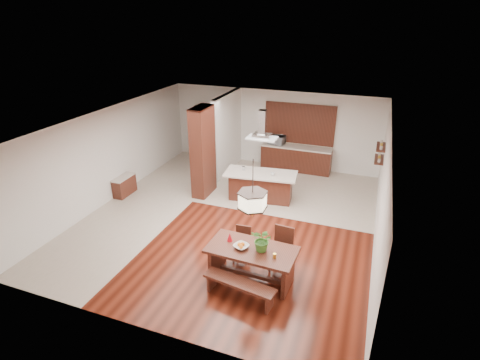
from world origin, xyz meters
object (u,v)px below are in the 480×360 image
at_px(dining_chair_left, 242,244).
at_px(island_cup, 273,174).
at_px(dining_bench, 239,290).
at_px(range_hood, 262,125).
at_px(dining_table, 252,257).
at_px(fruit_bowl, 241,246).
at_px(dining_chair_right, 281,250).
at_px(hallway_console, 124,186).
at_px(pendant_lantern, 253,189).
at_px(microwave, 277,140).
at_px(kitchen_island, 261,186).
at_px(foliage_plant, 263,240).

height_order(dining_chair_left, island_cup, island_cup).
xyz_separation_m(dining_bench, range_hood, (-0.96, 4.55, 2.24)).
distance_m(dining_table, island_cup, 3.81).
xyz_separation_m(dining_table, fruit_bowl, (-0.23, -0.05, 0.25)).
distance_m(dining_chair_right, fruit_bowl, 1.02).
xyz_separation_m(hallway_console, pendant_lantern, (5.27, -2.61, 1.93)).
distance_m(island_cup, microwave, 2.96).
xyz_separation_m(hallway_console, range_hood, (4.28, 1.25, 2.15)).
bearing_deg(dining_bench, fruit_bowl, 106.80).
distance_m(dining_chair_right, microwave, 6.33).
relative_size(hallway_console, kitchen_island, 0.38).
xyz_separation_m(dining_chair_left, dining_chair_right, (0.97, -0.04, 0.10)).
distance_m(hallway_console, range_hood, 4.95).
bearing_deg(dining_bench, hallway_console, 147.74).
relative_size(dining_bench, dining_chair_right, 1.51).
xyz_separation_m(pendant_lantern, microwave, (-1.25, 6.62, -1.13)).
height_order(dining_table, microwave, microwave).
relative_size(dining_chair_right, island_cup, 8.35).
bearing_deg(pendant_lantern, island_cup, 98.88).
xyz_separation_m(kitchen_island, island_cup, (0.40, -0.10, 0.50)).
bearing_deg(hallway_console, dining_chair_left, -22.48).
xyz_separation_m(pendant_lantern, island_cup, (-0.59, 3.74, -1.27)).
bearing_deg(dining_chair_right, pendant_lantern, -127.00).
distance_m(foliage_plant, range_hood, 4.27).
height_order(foliage_plant, kitchen_island, foliage_plant).
xyz_separation_m(dining_table, dining_bench, (-0.03, -0.70, -0.38)).
distance_m(foliage_plant, microwave, 6.78).
xyz_separation_m(range_hood, island_cup, (0.40, -0.11, -1.49)).
relative_size(dining_bench, island_cup, 12.57).
distance_m(hallway_console, pendant_lantern, 6.19).
bearing_deg(kitchen_island, pendant_lantern, -82.31).
bearing_deg(range_hood, dining_chair_right, -65.41).
xyz_separation_m(foliage_plant, microwave, (-1.49, 6.62, 0.04)).
bearing_deg(range_hood, kitchen_island, -90.00).
relative_size(dining_bench, pendant_lantern, 1.20).
relative_size(fruit_bowl, range_hood, 0.35).
bearing_deg(foliage_plant, dining_chair_right, 64.42).
bearing_deg(dining_bench, kitchen_island, 101.89).
relative_size(dining_table, dining_chair_right, 1.90).
distance_m(foliage_plant, island_cup, 3.83).
bearing_deg(dining_chair_right, range_hood, 119.28).
relative_size(fruit_bowl, kitchen_island, 0.13).
height_order(island_cup, microwave, microwave).
xyz_separation_m(dining_chair_right, pendant_lantern, (-0.51, -0.57, 1.72)).
bearing_deg(foliage_plant, island_cup, 102.43).
height_order(hallway_console, island_cup, island_cup).
height_order(dining_chair_right, range_hood, range_hood).
relative_size(dining_bench, fruit_bowl, 5.03).
bearing_deg(dining_chair_right, fruit_bowl, -134.95).
height_order(dining_table, dining_chair_right, dining_chair_right).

